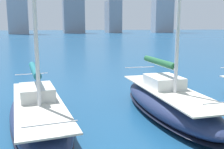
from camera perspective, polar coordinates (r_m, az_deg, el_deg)
name	(u,v)px	position (r m, az deg, el deg)	size (l,w,h in m)	color
city_skyline	(41,6)	(165.41, -15.17, 14.15)	(171.83, 19.79, 42.69)	#9DA2AC
sailboat_forest	(168,101)	(12.98, 12.03, -5.56)	(2.70, 8.71, 11.65)	navy
sailboat_teal	(38,111)	(11.91, -15.71, -7.58)	(3.06, 9.34, 12.36)	navy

